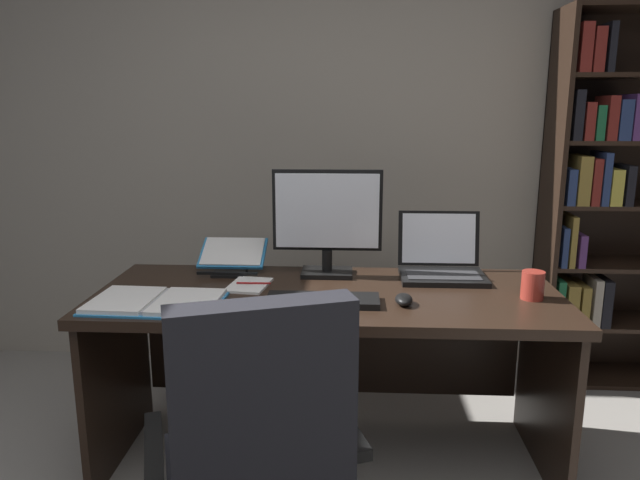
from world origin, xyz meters
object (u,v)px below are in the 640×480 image
object	(u,v)px
laptop	(441,263)
computer_mouse	(404,300)
desk	(329,331)
open_binder	(156,302)
notepad	(249,285)
monitor	(327,223)
pen	(254,283)
reading_stand_with_book	(232,256)
coffee_mug	(533,285)
bookshelf	(608,205)
keyboard	(323,300)

from	to	relation	value
laptop	computer_mouse	xyz separation A→B (m)	(-0.19, -0.39, -0.04)
desk	open_binder	size ratio (longest dim) A/B	3.72
open_binder	notepad	xyz separation A→B (m)	(0.30, 0.25, -0.01)
desk	monitor	distance (m)	0.46
laptop	notepad	xyz separation A→B (m)	(-0.80, -0.20, -0.05)
desk	pen	xyz separation A→B (m)	(-0.31, -0.03, 0.21)
reading_stand_with_book	coffee_mug	distance (m)	1.27
laptop	bookshelf	bearing A→B (deg)	32.78
coffee_mug	notepad	bearing A→B (deg)	174.73
reading_stand_with_book	pen	distance (m)	0.28
desk	open_binder	distance (m)	0.72
coffee_mug	keyboard	bearing A→B (deg)	-173.15
monitor	notepad	world-z (taller)	monitor
bookshelf	reading_stand_with_book	bearing A→B (deg)	-163.24
computer_mouse	reading_stand_with_book	world-z (taller)	reading_stand_with_book
open_binder	pen	distance (m)	0.41
pen	notepad	bearing A→B (deg)	180.00
coffee_mug	reading_stand_with_book	bearing A→B (deg)	164.29
laptop	open_binder	size ratio (longest dim) A/B	0.73
bookshelf	keyboard	distance (m)	1.75
desk	monitor	size ratio (longest dim) A/B	3.90
desk	pen	bearing A→B (deg)	-175.30
computer_mouse	notepad	world-z (taller)	computer_mouse
keyboard	reading_stand_with_book	bearing A→B (deg)	134.17
monitor	computer_mouse	distance (m)	0.53
monitor	coffee_mug	world-z (taller)	monitor
laptop	computer_mouse	distance (m)	0.44
open_binder	pen	world-z (taller)	open_binder
bookshelf	notepad	xyz separation A→B (m)	(-1.74, -0.80, -0.21)
pen	open_binder	bearing A→B (deg)	-142.75
laptop	notepad	bearing A→B (deg)	-166.18
laptop	coffee_mug	xyz separation A→B (m)	(0.30, -0.30, -0.00)
keyboard	pen	bearing A→B (deg)	145.93
monitor	laptop	size ratio (longest dim) A/B	1.31
bookshelf	pen	size ratio (longest dim) A/B	13.79
bookshelf	reading_stand_with_book	size ratio (longest dim) A/B	6.62
keyboard	computer_mouse	size ratio (longest dim) A/B	4.04
desk	pen	size ratio (longest dim) A/B	13.07
keyboard	notepad	bearing A→B (deg)	147.67
coffee_mug	laptop	bearing A→B (deg)	135.16
reading_stand_with_book	coffee_mug	size ratio (longest dim) A/B	2.70
keyboard	coffee_mug	bearing A→B (deg)	6.85
monitor	coffee_mug	xyz separation A→B (m)	(0.79, -0.29, -0.18)
pen	coffee_mug	xyz separation A→B (m)	(1.08, -0.10, 0.04)
keyboard	open_binder	distance (m)	0.62
monitor	reading_stand_with_book	bearing A→B (deg)	173.29
keyboard	reading_stand_with_book	size ratio (longest dim) A/B	1.44
computer_mouse	notepad	xyz separation A→B (m)	(-0.61, 0.20, -0.02)
monitor	pen	distance (m)	0.41
computer_mouse	pen	xyz separation A→B (m)	(-0.59, 0.20, -0.01)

